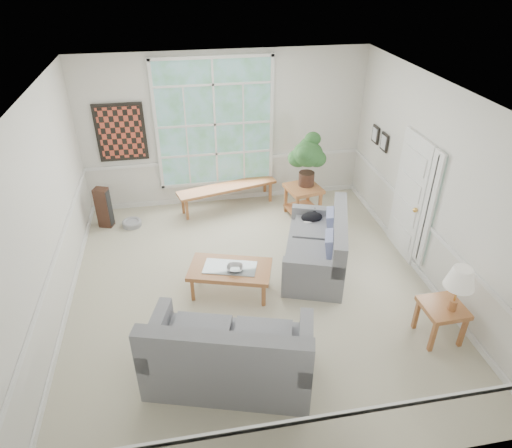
{
  "coord_description": "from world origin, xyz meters",
  "views": [
    {
      "loc": [
        -0.92,
        -5.44,
        4.56
      ],
      "look_at": [
        0.1,
        0.2,
        1.05
      ],
      "focal_mm": 32.0,
      "sensor_mm": 36.0,
      "label": 1
    }
  ],
  "objects": [
    {
      "name": "entry_door",
      "position": [
        2.71,
        0.6,
        1.05
      ],
      "size": [
        0.08,
        0.9,
        2.1
      ],
      "primitive_type": "cube",
      "color": "white",
      "rests_on": "floor"
    },
    {
      "name": "window_back",
      "position": [
        -0.2,
        2.96,
        1.65
      ],
      "size": [
        2.3,
        0.08,
        2.4
      ],
      "primitive_type": "cube",
      "color": "white",
      "rests_on": "wall_back"
    },
    {
      "name": "window_bench",
      "position": [
        -0.04,
        2.65,
        0.23
      ],
      "size": [
        2.04,
        0.88,
        0.47
      ],
      "primitive_type": "cube",
      "rotation": [
        0.0,
        0.0,
        0.25
      ],
      "color": "#A56235",
      "rests_on": "floor"
    },
    {
      "name": "wall_frame_far",
      "position": [
        2.71,
        2.15,
        1.55
      ],
      "size": [
        0.04,
        0.26,
        0.32
      ],
      "primitive_type": "cube",
      "color": "black",
      "rests_on": "wall_right"
    },
    {
      "name": "houseplant",
      "position": [
        1.43,
        2.15,
        1.14
      ],
      "size": [
        0.68,
        0.68,
        1.04
      ],
      "primitive_type": null,
      "rotation": [
        0.0,
        0.0,
        0.14
      ],
      "color": "#2B5A28",
      "rests_on": "end_table"
    },
    {
      "name": "pet_bed",
      "position": [
        -1.93,
        2.25,
        0.06
      ],
      "size": [
        0.46,
        0.46,
        0.11
      ],
      "primitive_type": "cylinder",
      "rotation": [
        0.0,
        0.0,
        -0.28
      ],
      "color": "gray",
      "rests_on": "floor"
    },
    {
      "name": "door_sidelight",
      "position": [
        2.71,
        -0.03,
        1.15
      ],
      "size": [
        0.08,
        0.26,
        1.9
      ],
      "primitive_type": "cube",
      "color": "white",
      "rests_on": "wall_right"
    },
    {
      "name": "pewter_bowl",
      "position": [
        -0.27,
        -0.07,
        0.49
      ],
      "size": [
        0.35,
        0.35,
        0.07
      ],
      "primitive_type": "imported",
      "rotation": [
        0.0,
        0.0,
        -0.22
      ],
      "color": "#9D9DA2",
      "rests_on": "coffee_table"
    },
    {
      "name": "floor_speaker",
      "position": [
        -2.4,
        2.34,
        0.39
      ],
      "size": [
        0.29,
        0.26,
        0.79
      ],
      "primitive_type": "cube",
      "rotation": [
        0.0,
        0.0,
        -0.34
      ],
      "color": "#382117",
      "rests_on": "floor"
    },
    {
      "name": "table_lamp",
      "position": [
        2.36,
        -1.51,
        0.87
      ],
      "size": [
        0.5,
        0.5,
        0.65
      ],
      "primitive_type": null,
      "rotation": [
        0.0,
        0.0,
        0.41
      ],
      "color": "white",
      "rests_on": "side_table"
    },
    {
      "name": "loveseat_right",
      "position": [
        1.12,
        0.4,
        0.48
      ],
      "size": [
        1.44,
        1.97,
        0.96
      ],
      "primitive_type": "cube",
      "rotation": [
        0.0,
        0.0,
        -0.33
      ],
      "color": "slate",
      "rests_on": "floor"
    },
    {
      "name": "coffee_table",
      "position": [
        -0.33,
        -0.0,
        0.23
      ],
      "size": [
        1.36,
        0.99,
        0.45
      ],
      "primitive_type": "cube",
      "rotation": [
        0.0,
        0.0,
        -0.29
      ],
      "color": "#A56235",
      "rests_on": "floor"
    },
    {
      "name": "wall_front",
      "position": [
        0.0,
        -3.0,
        1.5
      ],
      "size": [
        5.5,
        0.02,
        3.0
      ],
      "primitive_type": "cube",
      "color": "silver",
      "rests_on": "ground"
    },
    {
      "name": "side_table",
      "position": [
        2.3,
        -1.44,
        0.27
      ],
      "size": [
        0.55,
        0.55,
        0.55
      ],
      "primitive_type": "cube",
      "rotation": [
        0.0,
        0.0,
        0.02
      ],
      "color": "#A56235",
      "rests_on": "floor"
    },
    {
      "name": "wall_art",
      "position": [
        -1.95,
        2.95,
        1.6
      ],
      "size": [
        0.9,
        0.06,
        1.1
      ],
      "primitive_type": "cube",
      "color": "maroon",
      "rests_on": "wall_back"
    },
    {
      "name": "end_table",
      "position": [
        1.36,
        2.07,
        0.31
      ],
      "size": [
        0.73,
        0.73,
        0.62
      ],
      "primitive_type": "cube",
      "rotation": [
        0.0,
        0.0,
        0.21
      ],
      "color": "#A56235",
      "rests_on": "floor"
    },
    {
      "name": "loveseat_front",
      "position": [
        -0.54,
        -1.59,
        0.53
      ],
      "size": [
        2.16,
        1.53,
        1.06
      ],
      "primitive_type": "cube",
      "rotation": [
        0.0,
        0.0,
        -0.29
      ],
      "color": "slate",
      "rests_on": "floor"
    },
    {
      "name": "cat",
      "position": [
        1.22,
        1.03,
        0.58
      ],
      "size": [
        0.39,
        0.29,
        0.18
      ],
      "primitive_type": "ellipsoid",
      "rotation": [
        0.0,
        0.0,
        -0.07
      ],
      "color": "black",
      "rests_on": "loveseat_right"
    },
    {
      "name": "floor",
      "position": [
        0.0,
        0.0,
        -0.01
      ],
      "size": [
        5.5,
        6.0,
        0.01
      ],
      "primitive_type": "cube",
      "color": "#B9B297",
      "rests_on": "ground"
    },
    {
      "name": "wall_back",
      "position": [
        0.0,
        3.0,
        1.5
      ],
      "size": [
        5.5,
        0.02,
        3.0
      ],
      "primitive_type": "cube",
      "color": "silver",
      "rests_on": "ground"
    },
    {
      "name": "wall_right",
      "position": [
        2.75,
        0.0,
        1.5
      ],
      "size": [
        0.02,
        6.0,
        3.0
      ],
      "primitive_type": "cube",
      "color": "silver",
      "rests_on": "ground"
    },
    {
      "name": "wall_left",
      "position": [
        -2.75,
        0.0,
        1.5
      ],
      "size": [
        0.02,
        6.0,
        3.0
      ],
      "primitive_type": "cube",
      "color": "silver",
      "rests_on": "ground"
    },
    {
      "name": "ceiling",
      "position": [
        0.0,
        0.0,
        3.0
      ],
      "size": [
        5.5,
        6.0,
        0.02
      ],
      "primitive_type": "cube",
      "color": "white",
      "rests_on": "ground"
    },
    {
      "name": "wall_frame_near",
      "position": [
        2.71,
        1.75,
        1.55
      ],
      "size": [
        0.04,
        0.26,
        0.32
      ],
      "primitive_type": "cube",
      "color": "black",
      "rests_on": "wall_right"
    }
  ]
}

